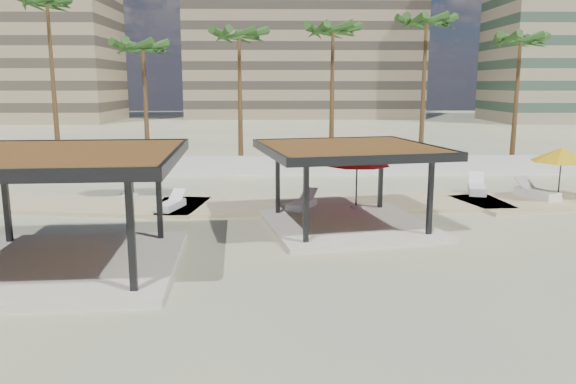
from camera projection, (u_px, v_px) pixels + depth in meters
name	position (u px, v px, depth m)	size (l,w,h in m)	color
ground	(296.00, 250.00, 19.15)	(200.00, 200.00, 0.00)	#CCBE87
promenade	(332.00, 202.00, 26.71)	(44.45, 7.97, 0.24)	#C6B284
boundary_wall	(287.00, 166.00, 34.74)	(56.00, 0.30, 1.20)	silver
building_mid	(303.00, 31.00, 93.09)	(38.00, 16.00, 30.40)	#847259
pavilion_central	(348.00, 179.00, 21.90)	(7.62, 7.62, 3.26)	beige
pavilion_west	(59.00, 200.00, 16.84)	(7.61, 7.61, 3.64)	beige
umbrella_b	(125.00, 149.00, 27.39)	(3.92, 3.92, 2.63)	beige
umbrella_c	(357.00, 157.00, 24.44)	(3.76, 3.76, 2.64)	beige
umbrella_e	(562.00, 155.00, 26.23)	(3.24, 3.24, 2.49)	beige
umbrella_f	(131.00, 150.00, 27.35)	(3.12, 3.12, 2.62)	beige
lounger_a	(171.00, 205.00, 24.70)	(1.11, 2.04, 0.74)	white
lounger_b	(302.00, 204.00, 24.82)	(1.53, 2.11, 0.77)	white
lounger_c	(536.00, 193.00, 27.17)	(1.54, 2.51, 0.90)	white
lounger_d	(477.00, 188.00, 28.36)	(1.42, 2.53, 0.91)	white
palm_b	(47.00, 10.00, 35.25)	(3.00, 3.00, 11.45)	brown
palm_c	(143.00, 52.00, 35.28)	(3.00, 3.00, 8.68)	brown
palm_d	(239.00, 41.00, 36.05)	(3.00, 3.00, 9.49)	brown
palm_e	(333.00, 36.00, 35.65)	(3.00, 3.00, 9.76)	brown
palm_f	(426.00, 28.00, 35.87)	(3.00, 3.00, 10.34)	brown
palm_g	(520.00, 45.00, 35.82)	(3.00, 3.00, 9.17)	brown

